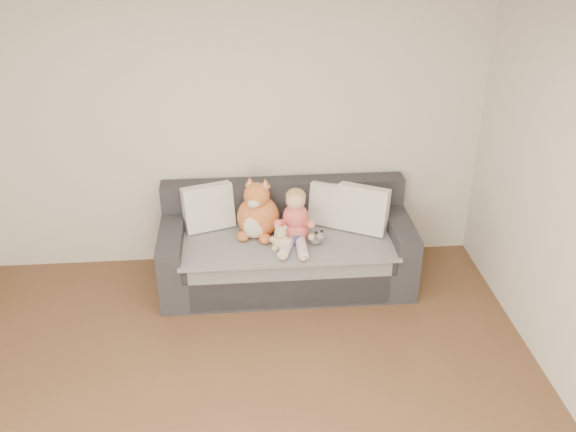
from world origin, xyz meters
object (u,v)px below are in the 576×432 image
object	(u,v)px
toddler	(295,221)
plush_cat	(258,214)
teddy_bear	(281,240)
sippy_cup	(297,237)
sofa	(286,249)

from	to	relation	value
toddler	plush_cat	size ratio (longest dim) A/B	0.89
plush_cat	teddy_bear	distance (m)	0.34
teddy_bear	sippy_cup	xyz separation A→B (m)	(0.14, 0.08, -0.03)
sofa	plush_cat	world-z (taller)	plush_cat
plush_cat	teddy_bear	bearing A→B (deg)	-38.85
plush_cat	sippy_cup	bearing A→B (deg)	-12.83
sofa	teddy_bear	size ratio (longest dim) A/B	9.17
plush_cat	toddler	bearing A→B (deg)	-8.05
teddy_bear	sofa	bearing A→B (deg)	97.79
plush_cat	sippy_cup	xyz separation A→B (m)	(0.32, -0.19, -0.14)
sofa	sippy_cup	world-z (taller)	sofa
plush_cat	sofa	bearing A→B (deg)	17.41
teddy_bear	toddler	bearing A→B (deg)	63.87
sofa	plush_cat	size ratio (longest dim) A/B	3.89
teddy_bear	plush_cat	bearing A→B (deg)	145.44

